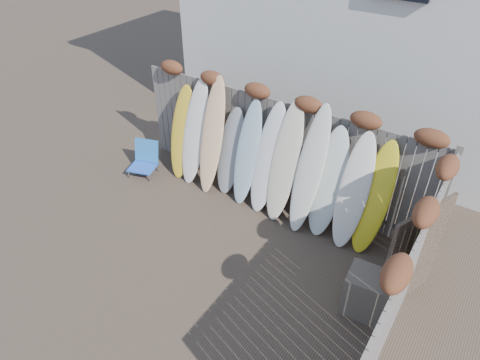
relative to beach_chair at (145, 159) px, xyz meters
The scene contains 17 objects.
ground 3.03m from the beach_chair, 29.69° to the right, with size 80.00×80.00×0.00m, color #493A2D.
back_fence 2.95m from the beach_chair, 18.65° to the left, with size 6.05×0.28×2.24m.
right_fence 5.80m from the beach_chair, 12.45° to the right, with size 0.28×4.40×2.24m.
beach_chair is the anchor object (origin of this frame).
wooden_crate 5.24m from the beach_chair, ahead, with size 0.61×0.51×0.71m, color #6A5850.
lattice_panel 5.60m from the beach_chair, ahead, with size 0.05×1.19×1.79m, color #3C2A24.
surfboard_0 1.04m from the beach_chair, 34.97° to the left, with size 0.51×0.07×1.96m, color gold.
surfboard_1 1.34m from the beach_chair, 25.56° to the left, with size 0.55×0.07×2.18m, color white.
surfboard_2 1.74m from the beach_chair, 17.39° to the left, with size 0.46×0.07×2.34m, color tan.
surfboard_3 1.98m from the beach_chair, 16.81° to the left, with size 0.53×0.07×1.77m, color gray.
surfboard_4 2.41m from the beach_chair, 12.29° to the left, with size 0.47×0.07×2.07m, color #97B6C7.
surfboard_5 2.83m from the beach_chair, 10.31° to the left, with size 0.54×0.07×2.14m, color white.
surfboard_6 3.18m from the beach_chair, ahead, with size 0.52×0.07×2.28m, color beige.
surfboard_7 3.67m from the beach_chair, ahead, with size 0.47×0.07×2.35m, color white.
surfboard_8 3.97m from the beach_chair, ahead, with size 0.55×0.07×2.02m, color silver.
surfboard_9 4.42m from the beach_chair, ahead, with size 0.50×0.07×2.08m, color white.
surfboard_10 4.76m from the beach_chair, ahead, with size 0.50×0.07×2.01m, color yellow.
Camera 1 is at (3.25, -3.70, 5.28)m, focal length 32.00 mm.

